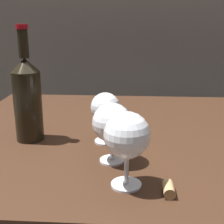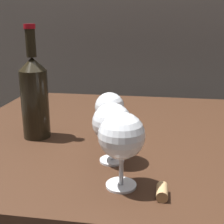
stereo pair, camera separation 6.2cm
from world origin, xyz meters
name	(u,v)px [view 1 (the left image)]	position (x,y,z in m)	size (l,w,h in m)	color
dining_table	(144,162)	(0.00, 0.00, 0.62)	(1.13, 0.87, 0.72)	#382114
wine_glass_cabernet	(127,137)	(-0.05, -0.31, 0.82)	(0.09, 0.09, 0.15)	white
wine_glass_amber	(112,124)	(-0.08, -0.20, 0.81)	(0.09, 0.09, 0.14)	white
wine_glass_rose	(105,109)	(-0.11, -0.08, 0.81)	(0.08, 0.08, 0.14)	white
wine_bottle	(27,97)	(-0.32, -0.08, 0.84)	(0.07, 0.07, 0.31)	black
cork	(169,189)	(0.03, -0.34, 0.73)	(0.02, 0.02, 0.04)	tan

